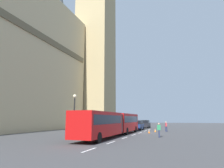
{
  "coord_description": "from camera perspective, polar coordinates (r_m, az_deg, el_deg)",
  "views": [
    {
      "loc": [
        -30.55,
        -6.29,
        2.19
      ],
      "look_at": [
        -3.11,
        3.43,
        7.42
      ],
      "focal_mm": 30.96,
      "sensor_mm": 36.0,
      "label": 1
    }
  ],
  "objects": [
    {
      "name": "ground_plane",
      "position": [
        31.27,
        8.11,
        -14.11
      ],
      "size": [
        160.0,
        160.0,
        0.0
      ],
      "primitive_type": "plane",
      "color": "#424244"
    },
    {
      "name": "lane_centre_marking",
      "position": [
        27.53,
        6.46,
        -14.68
      ],
      "size": [
        29.8,
        0.16,
        0.01
      ],
      "color": "silver",
      "rests_on": "ground_plane"
    },
    {
      "name": "clock_tower",
      "position": [
        64.01,
        -4.6,
        23.06
      ],
      "size": [
        10.53,
        10.53,
        70.64
      ],
      "color": "tan",
      "rests_on": "ground_plane"
    },
    {
      "name": "articulated_bus",
      "position": [
        25.34,
        0.44,
        -11.19
      ],
      "size": [
        18.28,
        2.54,
        2.9
      ],
      "color": "#B20F0F",
      "rests_on": "ground_plane"
    },
    {
      "name": "sedan_lead",
      "position": [
        38.98,
        7.62,
        -11.98
      ],
      "size": [
        4.4,
        1.86,
        1.85
      ],
      "color": "navy",
      "rests_on": "ground_plane"
    },
    {
      "name": "sedan_trailing",
      "position": [
        47.03,
        9.8,
        -11.6
      ],
      "size": [
        4.4,
        1.86,
        1.85
      ],
      "color": "black",
      "rests_on": "ground_plane"
    },
    {
      "name": "traffic_cone_west",
      "position": [
        30.56,
        10.88,
        -13.59
      ],
      "size": [
        0.36,
        0.36,
        0.58
      ],
      "color": "black",
      "rests_on": "ground_plane"
    },
    {
      "name": "traffic_cone_middle",
      "position": [
        33.61,
        12.63,
        -13.2
      ],
      "size": [
        0.36,
        0.36,
        0.58
      ],
      "color": "black",
      "rests_on": "ground_plane"
    },
    {
      "name": "traffic_cone_east",
      "position": [
        38.98,
        13.8,
        -12.71
      ],
      "size": [
        0.36,
        0.36,
        0.58
      ],
      "color": "black",
      "rests_on": "ground_plane"
    },
    {
      "name": "street_lamp",
      "position": [
        25.22,
        -11.08,
        -8.04
      ],
      "size": [
        0.44,
        0.44,
        5.27
      ],
      "color": "black",
      "rests_on": "ground_plane"
    },
    {
      "name": "pedestrian_near_cones",
      "position": [
        24.18,
        13.69,
        -12.94
      ],
      "size": [
        0.36,
        0.42,
        1.69
      ],
      "color": "#262D4C",
      "rests_on": "ground_plane"
    },
    {
      "name": "pedestrian_by_kerb",
      "position": [
        35.21,
        15.68,
        -11.9
      ],
      "size": [
        0.45,
        0.35,
        1.69
      ],
      "color": "#262D4C",
      "rests_on": "ground_plane"
    }
  ]
}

